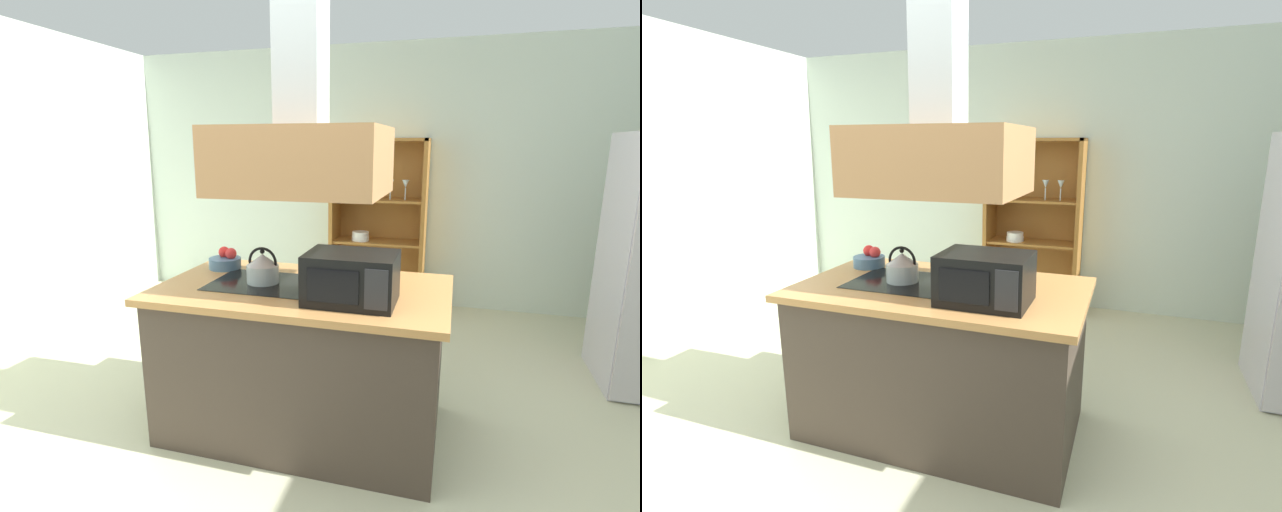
% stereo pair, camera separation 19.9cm
% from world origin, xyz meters
% --- Properties ---
extents(ground_plane, '(7.80, 7.80, 0.00)m').
position_xyz_m(ground_plane, '(0.00, 0.00, 0.00)').
color(ground_plane, beige).
extents(wall_back, '(6.00, 0.12, 2.70)m').
position_xyz_m(wall_back, '(0.00, 3.00, 1.35)').
color(wall_back, silver).
rests_on(wall_back, ground).
extents(kitchen_island, '(1.66, 0.98, 0.90)m').
position_xyz_m(kitchen_island, '(-0.17, 0.38, 0.45)').
color(kitchen_island, '#43362C').
rests_on(kitchen_island, ground).
extents(range_hood, '(0.90, 0.70, 1.27)m').
position_xyz_m(range_hood, '(-0.17, 0.38, 1.73)').
color(range_hood, '#B7804F').
extents(dish_cabinet, '(0.97, 0.40, 1.76)m').
position_xyz_m(dish_cabinet, '(-0.12, 2.78, 0.78)').
color(dish_cabinet, '#A0652A').
rests_on(dish_cabinet, ground).
extents(kettle, '(0.19, 0.19, 0.21)m').
position_xyz_m(kettle, '(-0.42, 0.38, 0.99)').
color(kettle, '#AEBFC2').
rests_on(kettle, kitchen_island).
extents(cutting_board, '(0.36, 0.27, 0.02)m').
position_xyz_m(cutting_board, '(0.06, 0.55, 0.91)').
color(cutting_board, white).
rests_on(cutting_board, kitchen_island).
extents(microwave, '(0.46, 0.35, 0.26)m').
position_xyz_m(microwave, '(0.15, 0.19, 1.03)').
color(microwave, black).
rests_on(microwave, kitchen_island).
extents(fruit_bowl, '(0.21, 0.21, 0.14)m').
position_xyz_m(fruit_bowl, '(-0.79, 0.63, 0.95)').
color(fruit_bowl, '#4C7299').
rests_on(fruit_bowl, kitchen_island).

